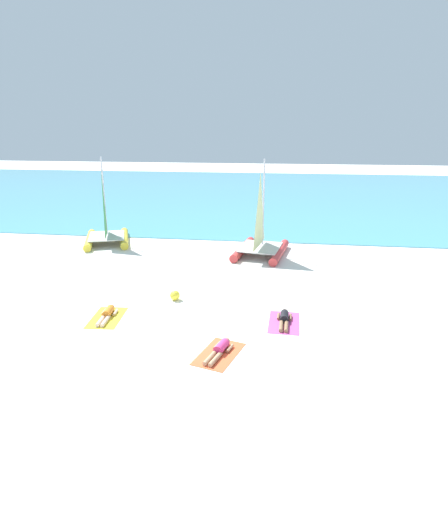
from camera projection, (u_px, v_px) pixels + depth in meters
The scene contains 11 objects.
ground_plane at pixel (234, 255), 23.77m from camera, with size 120.00×120.00×0.00m, color white.
ocean_water at pixel (259, 193), 45.45m from camera, with size 120.00×40.00×0.05m, color #4C9EB7.
sailboat_red at pixel (261, 242), 23.50m from camera, with size 3.09×4.30×5.17m.
sailboat_yellow at pixel (106, 231), 25.91m from camera, with size 3.71×4.55×5.11m.
towel_left at pixel (107, 318), 15.99m from camera, with size 1.10×1.90×0.01m, color yellow.
sunbather_left at pixel (107, 314), 16.01m from camera, with size 0.58×1.57×0.30m.
towel_middle at pixel (219, 354), 13.45m from camera, with size 1.10×1.90×0.01m, color #EA5933.
sunbather_middle at pixel (220, 349), 13.47m from camera, with size 0.80×1.55×0.30m.
towel_right at pixel (284, 323), 15.59m from camera, with size 1.10×1.90×0.01m, color #D84C99.
sunbather_right at pixel (284, 319), 15.62m from camera, with size 0.55×1.56×0.30m.
beach_ball at pixel (175, 295), 17.57m from camera, with size 0.41×0.41×0.41m, color yellow.
Camera 1 is at (2.56, -12.63, 6.85)m, focal length 30.18 mm.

